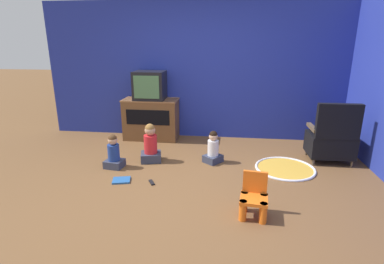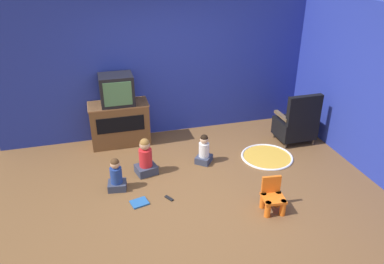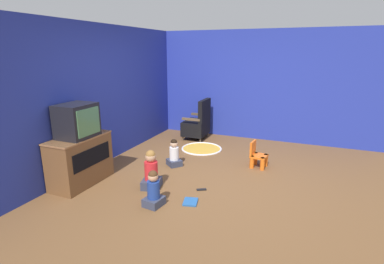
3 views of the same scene
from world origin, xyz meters
TOP-DOWN VIEW (x-y plane):
  - ground_plane at (0.00, 0.00)m, footprint 30.00×30.00m
  - wall_back at (-0.11, 2.15)m, footprint 5.78×0.12m
  - tv_cabinet at (-0.92, 1.84)m, footprint 1.03×0.49m
  - television at (-0.92, 1.83)m, footprint 0.56×0.46m
  - black_armchair at (2.14, 1.04)m, footprint 0.66×0.54m
  - yellow_kid_chair at (0.86, -0.65)m, footprint 0.32×0.31m
  - play_mat at (1.41, 0.66)m, footprint 0.88×0.88m
  - child_watching_left at (-1.12, 0.40)m, footprint 0.29×0.26m
  - child_watching_center at (0.33, 0.79)m, footprint 0.34×0.34m
  - child_watching_right at (-0.64, 0.72)m, footprint 0.37×0.34m
  - book at (-0.86, -0.03)m, footprint 0.27×0.24m
  - remote_control at (-0.44, -0.04)m, footprint 0.11×0.15m

SIDE VIEW (x-z plane):
  - ground_plane at x=0.00m, z-range 0.00..0.00m
  - play_mat at x=1.41m, z-range -0.01..0.03m
  - remote_control at x=-0.44m, z-range 0.00..0.02m
  - book at x=-0.86m, z-range 0.00..0.02m
  - yellow_kid_chair at x=0.86m, z-range -0.05..0.43m
  - child_watching_center at x=0.33m, z-range -0.03..0.48m
  - child_watching_left at x=-1.12m, z-range -0.03..0.48m
  - child_watching_right at x=-0.64m, z-range -0.04..0.57m
  - black_armchair at x=2.14m, z-range -0.12..0.85m
  - tv_cabinet at x=-0.92m, z-range 0.01..0.79m
  - television at x=-0.92m, z-range 0.77..1.29m
  - wall_back at x=-0.11m, z-range 0.00..2.54m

